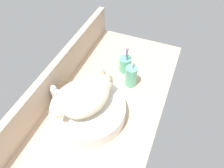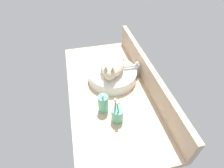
# 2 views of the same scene
# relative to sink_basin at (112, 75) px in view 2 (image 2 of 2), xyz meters

# --- Properties ---
(ground_plane) EXTENTS (1.22, 0.59, 0.04)m
(ground_plane) POSITION_rel_sink_basin_xyz_m (0.11, -0.04, -0.06)
(ground_plane) COLOR tan
(backsplash_panel) EXTENTS (1.22, 0.04, 0.18)m
(backsplash_panel) POSITION_rel_sink_basin_xyz_m (0.11, 0.24, 0.05)
(backsplash_panel) COLOR tan
(backsplash_panel) RESTS_ON ground_plane
(sink_basin) EXTENTS (0.37, 0.37, 0.08)m
(sink_basin) POSITION_rel_sink_basin_xyz_m (0.00, 0.00, 0.00)
(sink_basin) COLOR silver
(sink_basin) RESTS_ON ground_plane
(cat) EXTENTS (0.30, 0.25, 0.14)m
(cat) POSITION_rel_sink_basin_xyz_m (0.01, -0.00, 0.10)
(cat) COLOR beige
(cat) RESTS_ON sink_basin
(faucet) EXTENTS (0.04, 0.12, 0.14)m
(faucet) POSITION_rel_sink_basin_xyz_m (0.01, 0.18, 0.03)
(faucet) COLOR silver
(faucet) RESTS_ON ground_plane
(soap_dispenser) EXTENTS (0.07, 0.07, 0.16)m
(soap_dispenser) POSITION_rel_sink_basin_xyz_m (0.28, -0.13, 0.02)
(soap_dispenser) COLOR #60B793
(soap_dispenser) RESTS_ON ground_plane
(toothbrush_cup) EXTENTS (0.07, 0.07, 0.19)m
(toothbrush_cup) POSITION_rel_sink_basin_xyz_m (0.37, -0.06, 0.01)
(toothbrush_cup) COLOR #5BB28E
(toothbrush_cup) RESTS_ON ground_plane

